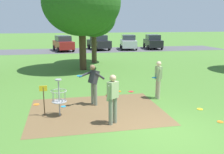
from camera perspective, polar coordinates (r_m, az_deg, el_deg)
The scene contains 19 objects.
ground_plane at distance 8.24m, azimuth 12.22°, elevation -12.21°, with size 160.00×160.00×0.00m, color #47752D.
dirt_tee_pad at distance 9.87m, azimuth -3.51°, elevation -7.73°, with size 5.14×3.99×0.01m, color brown.
disc_golf_basket at distance 9.35m, azimuth -12.39°, elevation -4.29°, with size 0.98×0.58×1.39m.
player_foreground_watching at distance 10.33m, azimuth -4.25°, elevation -1.13°, with size 1.17×0.49×1.71m.
player_throwing at distance 8.35m, azimuth 0.17°, elevation -4.48°, with size 0.47×0.45×1.71m.
player_waiting_left at distance 11.39m, azimuth 10.53°, elevation -0.13°, with size 0.41×0.48×1.71m.
frisbee_near_basket at distance 12.54m, azimuth 1.61°, elevation -3.29°, with size 0.21×0.21×0.02m, color orange.
frisbee_by_tee at distance 11.04m, azimuth -16.91°, elevation -6.02°, with size 0.25×0.25×0.02m, color orange.
frisbee_mid_grass at distance 10.50m, azimuth -11.05°, elevation -6.65°, with size 0.20×0.20×0.02m, color #1E93DB.
frisbee_far_left at distance 9.57m, azimuth 23.50°, elevation -9.38°, with size 0.20×0.20×0.02m, color orange.
frisbee_far_right at distance 10.61m, azimuth 19.46°, elevation -6.94°, with size 0.24×0.24×0.02m, color gold.
frisbee_scattered_a at distance 12.52m, azimuth 4.37°, elevation -3.34°, with size 0.25×0.25×0.02m, color red.
tree_near_left at distance 18.26m, azimuth -6.99°, elevation 16.58°, with size 5.52×5.52×7.13m.
tree_mid_center at distance 21.41m, azimuth -4.22°, elevation 13.29°, with size 3.72×3.72×5.37m.
parking_lot_strip at distance 31.54m, azimuth -6.07°, elevation 6.10°, with size 36.00×6.00×0.01m, color #4C4C51.
parked_car_leftmost at distance 31.22m, azimuth -11.09°, elevation 7.57°, with size 2.61×4.48×1.84m.
parked_car_center_left at distance 32.22m, azimuth -3.06°, elevation 7.92°, with size 2.68×4.49×1.84m.
parked_car_center_right at distance 32.61m, azimuth 3.75°, elevation 7.96°, with size 2.50×4.45×1.84m.
parked_car_rightmost at distance 33.63m, azimuth 9.31°, elevation 7.96°, with size 2.42×4.41×1.84m.
Camera 1 is at (-3.17, -6.81, 3.38)m, focal length 39.99 mm.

